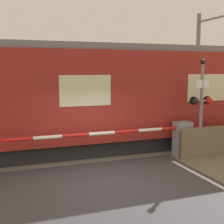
# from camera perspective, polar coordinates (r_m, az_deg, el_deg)

# --- Properties ---
(ground_plane) EXTENTS (80.00, 80.00, 0.00)m
(ground_plane) POSITION_cam_1_polar(r_m,az_deg,el_deg) (9.01, -0.63, -12.55)
(ground_plane) COLOR #6B6047
(track_bed) EXTENTS (36.00, 3.20, 0.13)m
(track_bed) POSITION_cam_1_polar(r_m,az_deg,el_deg) (12.10, -5.96, -7.11)
(track_bed) COLOR #666056
(track_bed) RESTS_ON ground_plane
(train) EXTENTS (17.50, 2.78, 4.03)m
(train) POSITION_cam_1_polar(r_m,az_deg,el_deg) (13.65, 13.50, 3.11)
(train) COLOR black
(train) RESTS_ON ground_plane
(crossing_barrier) EXTENTS (6.54, 0.44, 1.26)m
(crossing_barrier) POSITION_cam_1_polar(r_m,az_deg,el_deg) (11.30, 10.33, -4.69)
(crossing_barrier) COLOR gray
(crossing_barrier) RESTS_ON ground_plane
(signal_post) EXTENTS (0.86, 0.26, 3.48)m
(signal_post) POSITION_cam_1_polar(r_m,az_deg,el_deg) (11.36, 16.05, 1.68)
(signal_post) COLOR gray
(signal_post) RESTS_ON ground_plane
(catenary_pole) EXTENTS (0.20, 1.90, 5.84)m
(catenary_pole) POSITION_cam_1_polar(r_m,az_deg,el_deg) (16.34, 15.41, 7.32)
(catenary_pole) COLOR slate
(catenary_pole) RESTS_ON ground_plane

